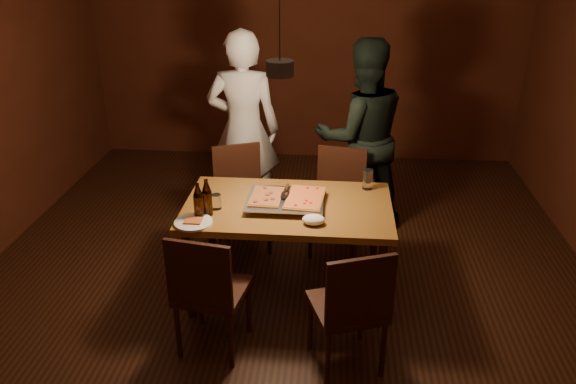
# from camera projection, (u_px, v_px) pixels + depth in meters

# --- Properties ---
(room_shell) EXTENTS (6.00, 6.00, 6.00)m
(room_shell) POSITION_uv_depth(u_px,v_px,m) (280.00, 121.00, 3.74)
(room_shell) COLOR #381C0F
(room_shell) RESTS_ON ground
(dining_table) EXTENTS (1.50, 0.90, 0.75)m
(dining_table) POSITION_uv_depth(u_px,v_px,m) (288.00, 214.00, 4.09)
(dining_table) COLOR #976226
(dining_table) RESTS_ON floor
(chair_far_left) EXTENTS (0.55, 0.55, 0.49)m
(chair_far_left) POSITION_uv_depth(u_px,v_px,m) (240.00, 188.00, 4.85)
(chair_far_left) COLOR #38190F
(chair_far_left) RESTS_ON floor
(chair_far_right) EXTENTS (0.49, 0.49, 0.49)m
(chair_far_right) POSITION_uv_depth(u_px,v_px,m) (339.00, 191.00, 4.78)
(chair_far_right) COLOR #38190F
(chair_far_right) RESTS_ON floor
(chair_near_left) EXTENTS (0.48, 0.48, 0.49)m
(chair_near_left) POSITION_uv_depth(u_px,v_px,m) (207.00, 284.00, 3.52)
(chair_near_left) COLOR #38190F
(chair_near_left) RESTS_ON floor
(chair_near_right) EXTENTS (0.54, 0.54, 0.49)m
(chair_near_right) POSITION_uv_depth(u_px,v_px,m) (353.00, 301.00, 3.36)
(chair_near_right) COLOR #38190F
(chair_near_right) RESTS_ON floor
(pizza_tray) EXTENTS (0.56, 0.46, 0.05)m
(pizza_tray) POSITION_uv_depth(u_px,v_px,m) (286.00, 202.00, 4.05)
(pizza_tray) COLOR silver
(pizza_tray) RESTS_ON dining_table
(pizza_meat) EXTENTS (0.23, 0.36, 0.02)m
(pizza_meat) POSITION_uv_depth(u_px,v_px,m) (266.00, 196.00, 4.05)
(pizza_meat) COLOR maroon
(pizza_meat) RESTS_ON pizza_tray
(pizza_cheese) EXTENTS (0.30, 0.43, 0.02)m
(pizza_cheese) POSITION_uv_depth(u_px,v_px,m) (305.00, 198.00, 4.03)
(pizza_cheese) COLOR gold
(pizza_cheese) RESTS_ON pizza_tray
(spatula) EXTENTS (0.09, 0.24, 0.04)m
(spatula) POSITION_uv_depth(u_px,v_px,m) (286.00, 195.00, 4.06)
(spatula) COLOR silver
(spatula) RESTS_ON pizza_tray
(beer_bottle_a) EXTENTS (0.07, 0.07, 0.26)m
(beer_bottle_a) POSITION_uv_depth(u_px,v_px,m) (198.00, 201.00, 3.82)
(beer_bottle_a) COLOR black
(beer_bottle_a) RESTS_ON dining_table
(beer_bottle_b) EXTENTS (0.07, 0.07, 0.27)m
(beer_bottle_b) POSITION_uv_depth(u_px,v_px,m) (207.00, 197.00, 3.86)
(beer_bottle_b) COLOR black
(beer_bottle_b) RESTS_ON dining_table
(water_glass_left) EXTENTS (0.07, 0.07, 0.11)m
(water_glass_left) POSITION_uv_depth(u_px,v_px,m) (216.00, 202.00, 3.98)
(water_glass_left) COLOR silver
(water_glass_left) RESTS_ON dining_table
(water_glass_right) EXTENTS (0.08, 0.08, 0.16)m
(water_glass_right) POSITION_uv_depth(u_px,v_px,m) (368.00, 179.00, 4.28)
(water_glass_right) COLOR silver
(water_glass_right) RESTS_ON dining_table
(plate_slice) EXTENTS (0.26, 0.26, 0.03)m
(plate_slice) POSITION_uv_depth(u_px,v_px,m) (193.00, 222.00, 3.79)
(plate_slice) COLOR white
(plate_slice) RESTS_ON dining_table
(napkin) EXTENTS (0.16, 0.12, 0.07)m
(napkin) POSITION_uv_depth(u_px,v_px,m) (314.00, 220.00, 3.78)
(napkin) COLOR white
(napkin) RESTS_ON dining_table
(diner_white) EXTENTS (0.67, 0.44, 1.81)m
(diner_white) POSITION_uv_depth(u_px,v_px,m) (244.00, 129.00, 5.13)
(diner_white) COLOR silver
(diner_white) RESTS_ON floor
(diner_dark) EXTENTS (0.99, 0.86, 1.75)m
(diner_dark) POSITION_uv_depth(u_px,v_px,m) (361.00, 137.00, 5.03)
(diner_dark) COLOR black
(diner_dark) RESTS_ON floor
(pendant_lamp) EXTENTS (0.18, 0.18, 1.10)m
(pendant_lamp) POSITION_uv_depth(u_px,v_px,m) (280.00, 67.00, 3.59)
(pendant_lamp) COLOR black
(pendant_lamp) RESTS_ON ceiling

